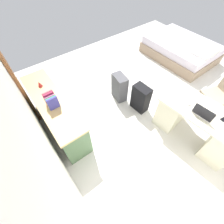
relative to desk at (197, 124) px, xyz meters
name	(u,v)px	position (x,y,z in m)	size (l,w,h in m)	color
ground_plane	(160,99)	(1.00, -0.27, -0.38)	(6.11, 6.11, 0.00)	silver
wall_back	(25,116)	(1.00, 2.28, 1.03)	(4.21, 0.10, 2.82)	silver
door_wooden	(10,70)	(2.55, 2.20, 0.64)	(0.88, 0.05, 2.04)	brown
desk	(197,124)	(0.00, 0.00, 0.00)	(1.50, 0.80, 0.73)	beige
office_chair	(218,97)	(0.13, -0.85, 0.04)	(0.59, 0.59, 0.94)	black
credenza	(56,114)	(1.73, 1.90, 0.00)	(1.80, 0.48, 0.76)	#4C6B47
bed	(181,50)	(1.85, -1.98, -0.14)	(1.92, 1.42, 0.58)	gray
suitcase_black	(141,98)	(1.11, 0.31, -0.08)	(0.36, 0.22, 0.61)	black
suitcase_spare_grey	(120,87)	(1.63, 0.47, -0.07)	(0.36, 0.22, 0.62)	#4C4C51
laptop	(204,113)	(0.01, 0.10, 0.40)	(0.33, 0.25, 0.21)	#B7B7BC
computer_mouse	(189,104)	(0.27, 0.08, 0.36)	(0.06, 0.10, 0.03)	white
book_row	(51,100)	(1.60, 1.90, 0.49)	(0.19, 0.17, 0.24)	#3B3B96
figurine_small	(40,84)	(2.15, 1.90, 0.43)	(0.08, 0.08, 0.11)	red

